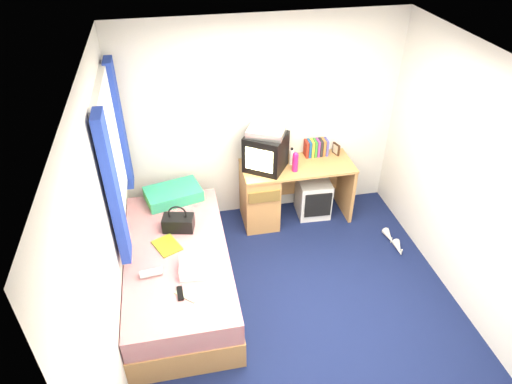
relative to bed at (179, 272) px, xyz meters
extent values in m
plane|color=#0C1438|center=(1.10, -0.45, -0.27)|extent=(3.40, 3.40, 0.00)
plane|color=white|center=(1.10, -0.45, 2.13)|extent=(3.40, 3.40, 0.00)
plane|color=silver|center=(1.10, 1.25, 0.93)|extent=(3.20, 0.00, 3.20)
plane|color=silver|center=(-0.50, -0.45, 0.93)|extent=(0.00, 3.40, 3.40)
plane|color=silver|center=(2.70, -0.45, 0.93)|extent=(0.00, 3.40, 3.40)
cube|color=tan|center=(0.00, 0.00, -0.12)|extent=(1.00, 2.00, 0.30)
cube|color=brown|center=(0.50, -0.40, -0.11)|extent=(0.02, 0.70, 0.18)
cube|color=silver|center=(0.00, 0.00, 0.15)|extent=(0.98, 1.98, 0.24)
cube|color=teal|center=(0.02, 0.88, 0.34)|extent=(0.67, 0.51, 0.13)
cube|color=tan|center=(1.47, 0.97, 0.47)|extent=(1.30, 0.55, 0.03)
cube|color=tan|center=(1.02, 0.97, 0.09)|extent=(0.40, 0.52, 0.72)
cube|color=tan|center=(2.10, 0.97, 0.09)|extent=(0.04, 0.52, 0.72)
cube|color=tan|center=(1.72, 1.22, 0.18)|extent=(0.78, 0.03, 0.55)
cube|color=silver|center=(1.70, 1.00, -0.03)|extent=(0.40, 0.40, 0.48)
cube|color=black|center=(1.09, 0.99, 0.69)|extent=(0.57, 0.56, 0.42)
cube|color=beige|center=(0.98, 0.83, 0.69)|extent=(0.27, 0.19, 0.26)
cube|color=silver|center=(1.09, 0.99, 0.94)|extent=(0.48, 0.43, 0.08)
cube|color=maroon|center=(1.62, 1.15, 0.58)|extent=(0.03, 0.13, 0.20)
cube|color=navy|center=(1.65, 1.15, 0.58)|extent=(0.03, 0.13, 0.20)
cube|color=gold|center=(1.69, 1.15, 0.58)|extent=(0.03, 0.13, 0.20)
cube|color=#337F33|center=(1.72, 1.15, 0.58)|extent=(0.03, 0.13, 0.20)
cube|color=#7F337F|center=(1.76, 1.15, 0.58)|extent=(0.03, 0.13, 0.20)
cube|color=#262626|center=(1.79, 1.15, 0.58)|extent=(0.03, 0.13, 0.20)
cube|color=#B26633|center=(1.83, 1.15, 0.58)|extent=(0.03, 0.13, 0.20)
cube|color=#4C4C99|center=(1.86, 1.15, 0.58)|extent=(0.03, 0.13, 0.20)
cube|color=#311D10|center=(1.98, 1.13, 0.55)|extent=(0.05, 0.12, 0.14)
cylinder|color=#BF1B64|center=(1.40, 0.86, 0.59)|extent=(0.08, 0.08, 0.21)
cylinder|color=silver|center=(1.40, 1.01, 0.58)|extent=(0.07, 0.07, 0.19)
cube|color=black|center=(0.05, 0.34, 0.35)|extent=(0.34, 0.24, 0.15)
torus|color=black|center=(0.05, 0.34, 0.47)|extent=(0.19, 0.06, 0.19)
cube|color=white|center=(0.17, -0.30, 0.32)|extent=(0.32, 0.27, 0.10)
cube|color=#E2FF1C|center=(-0.08, 0.10, 0.28)|extent=(0.31, 0.34, 0.01)
cylinder|color=silver|center=(-0.24, -0.28, 0.31)|extent=(0.21, 0.09, 0.07)
cube|color=#FCA538|center=(0.05, -0.58, 0.28)|extent=(0.20, 0.19, 0.01)
cube|color=black|center=(0.00, -0.55, 0.28)|extent=(0.06, 0.16, 0.02)
cube|color=silver|center=(-0.48, 0.45, 1.18)|extent=(0.02, 0.90, 1.10)
cube|color=white|center=(-0.47, 0.45, 1.77)|extent=(0.06, 1.06, 0.08)
cube|color=white|center=(-0.47, 0.45, 0.59)|extent=(0.06, 1.06, 0.08)
cube|color=navy|center=(-0.43, -0.14, 1.13)|extent=(0.08, 0.24, 1.40)
cube|color=navy|center=(-0.43, 1.04, 1.13)|extent=(0.08, 0.24, 1.40)
cone|color=silver|center=(2.44, 0.33, -0.23)|extent=(0.10, 0.22, 0.09)
cone|color=silver|center=(2.45, 0.12, -0.23)|extent=(0.13, 0.23, 0.09)
camera|label=1|loc=(0.11, -3.34, 3.27)|focal=32.00mm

